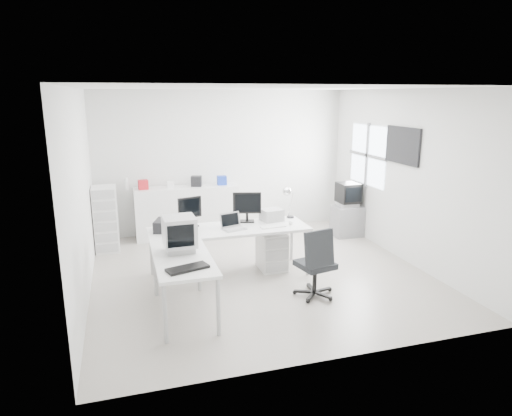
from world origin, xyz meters
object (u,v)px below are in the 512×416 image
object	(u,v)px
office_chair	(315,261)
sideboard	(187,212)
tv_cabinet	(347,221)
crt_monitor	(179,234)
lcd_monitor_large	(247,208)
crt_tv	(348,195)
inkjet_printer	(171,225)
laptop	(234,222)
main_desk	(230,251)
laser_printer	(272,215)
lcd_monitor_small	(190,212)
filing_cabinet	(106,219)
side_desk	(184,286)
drawer_pedestal	(272,251)

from	to	relation	value
office_chair	sideboard	distance (m)	3.47
office_chair	tv_cabinet	xyz separation A→B (m)	(1.73, 2.37, -0.21)
crt_monitor	sideboard	bearing A→B (deg)	78.15
lcd_monitor_large	crt_tv	size ratio (longest dim) A/B	0.92
crt_monitor	tv_cabinet	world-z (taller)	crt_monitor
inkjet_printer	laptop	distance (m)	0.92
main_desk	laser_printer	xyz separation A→B (m)	(0.75, 0.22, 0.47)
office_chair	crt_tv	world-z (taller)	crt_tv
main_desk	office_chair	distance (m)	1.44
lcd_monitor_large	laser_printer	size ratio (longest dim) A/B	1.43
lcd_monitor_small	sideboard	world-z (taller)	lcd_monitor_small
lcd_monitor_small	tv_cabinet	bearing A→B (deg)	1.69
lcd_monitor_small	tv_cabinet	distance (m)	3.46
lcd_monitor_small	filing_cabinet	size ratio (longest dim) A/B	0.40
lcd_monitor_small	filing_cabinet	xyz separation A→B (m)	(-1.27, 1.47, -0.40)
office_chair	crt_tv	size ratio (longest dim) A/B	2.02
main_desk	crt_monitor	distance (m)	1.35
side_desk	drawer_pedestal	size ratio (longest dim) A/B	2.33
drawer_pedestal	inkjet_printer	world-z (taller)	inkjet_printer
main_desk	crt_monitor	world-z (taller)	crt_monitor
filing_cabinet	lcd_monitor_small	bearing A→B (deg)	-49.04
lcd_monitor_small	crt_tv	xyz separation A→B (m)	(3.23, 1.05, -0.16)
drawer_pedestal	sideboard	bearing A→B (deg)	116.06
main_desk	drawer_pedestal	xyz separation A→B (m)	(0.70, 0.05, -0.08)
laptop	drawer_pedestal	bearing A→B (deg)	-3.53
lcd_monitor_large	office_chair	world-z (taller)	lcd_monitor_large
main_desk	inkjet_printer	world-z (taller)	inkjet_printer
crt_tv	sideboard	world-z (taller)	crt_tv
main_desk	filing_cabinet	world-z (taller)	filing_cabinet
laser_printer	side_desk	bearing A→B (deg)	-149.95
drawer_pedestal	lcd_monitor_small	distance (m)	1.44
lcd_monitor_large	laptop	distance (m)	0.48
office_chair	crt_tv	bearing A→B (deg)	41.64
filing_cabinet	tv_cabinet	bearing A→B (deg)	-5.34
crt_monitor	tv_cabinet	bearing A→B (deg)	29.25
lcd_monitor_large	office_chair	distance (m)	1.53
sideboard	filing_cabinet	distance (m)	1.56
crt_tv	lcd_monitor_small	bearing A→B (deg)	-162.06
side_desk	filing_cabinet	distance (m)	2.99
lcd_monitor_large	laptop	world-z (taller)	lcd_monitor_large
sideboard	tv_cabinet	bearing A→B (deg)	-16.00
lcd_monitor_small	crt_monitor	xyz separation A→B (m)	(-0.30, -1.10, 0.00)
office_chair	crt_tv	distance (m)	2.95
drawer_pedestal	lcd_monitor_large	world-z (taller)	lcd_monitor_large
main_desk	side_desk	world-z (taller)	same
side_desk	inkjet_printer	world-z (taller)	inkjet_printer
main_desk	inkjet_printer	size ratio (longest dim) A/B	5.13
side_desk	lcd_monitor_large	world-z (taller)	lcd_monitor_large
lcd_monitor_small	office_chair	size ratio (longest dim) A/B	0.46
lcd_monitor_large	crt_monitor	world-z (taller)	crt_monitor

